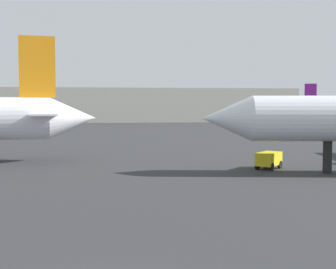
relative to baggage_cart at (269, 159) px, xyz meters
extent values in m
cone|color=silver|center=(-3.80, -1.54, 3.25)|extent=(4.16, 3.88, 3.34)
cube|color=black|center=(3.47, -2.73, 0.41)|extent=(0.59, 0.59, 2.34)
cone|color=white|center=(-15.61, 7.44, 3.07)|extent=(4.49, 4.17, 3.68)
cube|color=white|center=(-18.09, 7.12, 3.44)|extent=(3.32, 8.31, 0.15)
cube|color=orange|center=(-18.57, 7.06, 7.58)|extent=(3.09, 0.68, 5.34)
cone|color=#B2BCCC|center=(27.43, 57.76, 2.16)|extent=(3.60, 3.39, 2.79)
cube|color=#B2BCCC|center=(29.31, 57.34, 2.44)|extent=(3.20, 6.71, 0.12)
cube|color=purple|center=(29.68, 57.26, 6.17)|extent=(2.45, 0.76, 5.22)
cube|color=gold|center=(0.00, 0.00, 0.04)|extent=(2.58, 2.65, 1.00)
cylinder|color=black|center=(0.13, 1.01, -0.46)|extent=(0.55, 0.58, 0.60)
cylinder|color=black|center=(1.00, 0.23, -0.46)|extent=(0.55, 0.58, 0.60)
cylinder|color=black|center=(-1.00, -0.23, -0.46)|extent=(0.55, 0.58, 0.60)
cylinder|color=black|center=(-0.13, -1.01, -0.46)|extent=(0.55, 0.58, 0.60)
cube|color=beige|center=(-3.10, 106.93, 4.26)|extent=(94.24, 21.41, 10.03)
camera|label=1|loc=(-12.37, -34.12, 4.21)|focal=48.72mm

